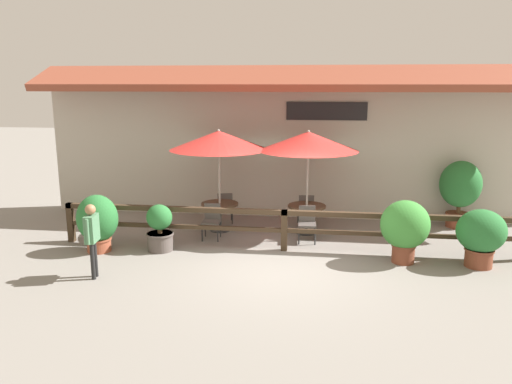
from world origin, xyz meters
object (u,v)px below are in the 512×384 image
potted_plant_small_flowering (160,228)px  potted_plant_broad_leaf (460,188)px  chair_near_streetside (212,219)px  chair_middle_wallside (306,208)px  patio_umbrella_near (219,140)px  pedestrian (92,231)px  dining_table_near (220,209)px  potted_plant_entrance_palm (97,221)px  patio_umbrella_middle (308,141)px  dining_table_middle (307,211)px  chair_near_wallside (225,206)px  potted_plant_corner_fern (481,235)px  chair_middle_streetside (307,222)px  potted_plant_tall_tropical (405,227)px

potted_plant_small_flowering → potted_plant_broad_leaf: bearing=21.5°
potted_plant_small_flowering → chair_near_streetside: bearing=46.2°
chair_near_streetside → chair_middle_wallside: size_ratio=1.00×
patio_umbrella_near → potted_plant_small_flowering: size_ratio=2.44×
potted_plant_small_flowering → pedestrian: pedestrian is taller
dining_table_near → pedestrian: 3.93m
chair_near_streetside → patio_umbrella_near: bearing=83.0°
potted_plant_entrance_palm → patio_umbrella_middle: bearing=23.5°
dining_table_middle → potted_plant_broad_leaf: bearing=15.2°
chair_near_streetside → dining_table_middle: size_ratio=0.90×
chair_near_wallside → potted_plant_corner_fern: potted_plant_corner_fern is taller
chair_near_streetside → potted_plant_small_flowering: (-0.98, -1.02, 0.04)m
patio_umbrella_near → pedestrian: patio_umbrella_near is taller
chair_middle_wallside → pedestrian: (-3.99, -4.21, 0.47)m
patio_umbrella_near → potted_plant_small_flowering: bearing=-121.4°
chair_near_streetside → potted_plant_broad_leaf: potted_plant_broad_leaf is taller
patio_umbrella_near → potted_plant_entrance_palm: bearing=-140.8°
dining_table_middle → chair_middle_streetside: 0.69m
chair_near_wallside → potted_plant_tall_tropical: (4.34, -2.50, 0.30)m
chair_near_streetside → potted_plant_entrance_palm: size_ratio=0.65×
patio_umbrella_middle → potted_plant_entrance_palm: size_ratio=2.00×
dining_table_middle → chair_middle_streetside: chair_middle_streetside is taller
chair_middle_wallside → potted_plant_small_flowering: bearing=31.5°
chair_near_wallside → potted_plant_small_flowering: 2.62m
chair_middle_wallside → potted_plant_small_flowering: potted_plant_small_flowering is taller
potted_plant_corner_fern → pedestrian: (-7.66, -1.62, 0.26)m
patio_umbrella_middle → potted_plant_broad_leaf: (3.96, 1.08, -1.29)m
dining_table_near → potted_plant_small_flowering: (-1.04, -1.71, -0.06)m
patio_umbrella_middle → potted_plant_broad_leaf: bearing=15.2°
dining_table_near → potted_plant_entrance_palm: 3.10m
chair_near_streetside → dining_table_near: bearing=83.0°
patio_umbrella_middle → chair_middle_wallside: 1.98m
potted_plant_corner_fern → potted_plant_tall_tropical: (-1.52, 0.05, 0.09)m
potted_plant_entrance_palm → potted_plant_broad_leaf: 9.14m
chair_near_wallside → potted_plant_entrance_palm: size_ratio=0.65×
chair_near_wallside → potted_plant_entrance_palm: potted_plant_entrance_palm is taller
chair_near_streetside → pedestrian: pedestrian is taller
chair_near_streetside → potted_plant_broad_leaf: (6.25, 1.83, 0.58)m
patio_umbrella_near → potted_plant_tall_tropical: bearing=-22.6°
chair_near_streetside → chair_near_wallside: bearing=85.7°
chair_middle_streetside → chair_middle_wallside: size_ratio=1.00×
patio_umbrella_middle → chair_near_wallside: bearing=164.2°
chair_near_streetside → potted_plant_small_flowering: 1.41m
dining_table_near → potted_plant_small_flowering: bearing=-121.4°
patio_umbrella_middle → potted_plant_tall_tropical: bearing=-41.5°
potted_plant_small_flowering → potted_plant_broad_leaf: potted_plant_broad_leaf is taller
dining_table_middle → chair_middle_streetside: (0.03, -0.68, -0.10)m
potted_plant_tall_tropical → patio_umbrella_middle: bearing=138.5°
chair_near_streetside → potted_plant_entrance_palm: bearing=-153.3°
potted_plant_small_flowering → pedestrian: bearing=-113.3°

